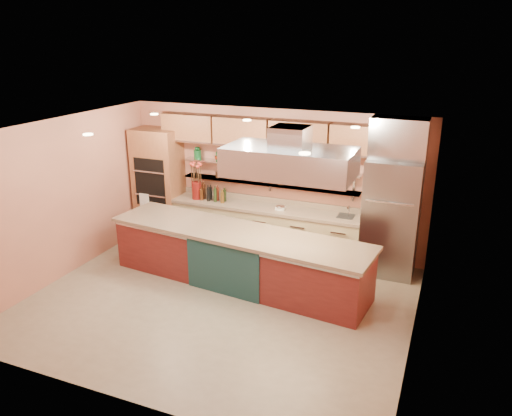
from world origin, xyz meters
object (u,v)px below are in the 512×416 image
at_px(refrigerator, 391,218).
at_px(flower_vase, 197,190).
at_px(green_canister, 250,160).
at_px(island, 238,257).
at_px(copper_kettle, 219,157).
at_px(kitchen_scale, 280,207).

relative_size(refrigerator, flower_vase, 5.87).
bearing_deg(refrigerator, green_canister, 175.30).
xyz_separation_m(island, copper_kettle, (-1.12, 1.61, 1.30)).
bearing_deg(refrigerator, island, -149.45).
relative_size(flower_vase, kitchen_scale, 2.06).
relative_size(flower_vase, copper_kettle, 2.10).
height_order(refrigerator, copper_kettle, refrigerator).
bearing_deg(copper_kettle, kitchen_scale, -8.93).
bearing_deg(green_canister, island, -74.43).
height_order(copper_kettle, green_canister, green_canister).
height_order(refrigerator, island, refrigerator).
xyz_separation_m(refrigerator, island, (-2.35, -1.38, -0.57)).
bearing_deg(kitchen_scale, copper_kettle, -167.94).
height_order(flower_vase, copper_kettle, copper_kettle).
bearing_deg(copper_kettle, flower_vase, -151.78).
distance_m(island, copper_kettle, 2.36).
bearing_deg(flower_vase, green_canister, 11.48).
bearing_deg(kitchen_scale, island, -80.21).
height_order(island, copper_kettle, copper_kettle).
relative_size(flower_vase, green_canister, 2.16).
distance_m(kitchen_scale, copper_kettle, 1.63).
relative_size(refrigerator, kitchen_scale, 12.09).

